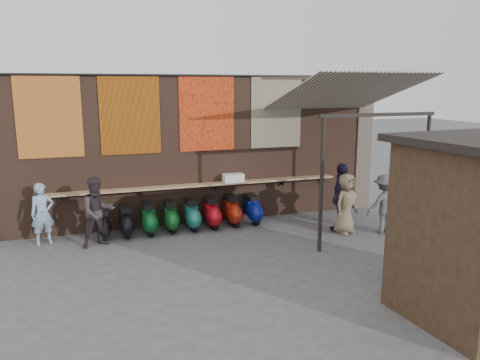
{
  "coord_description": "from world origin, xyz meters",
  "views": [
    {
      "loc": [
        -2.88,
        -9.65,
        3.74
      ],
      "look_at": [
        0.79,
        1.2,
        1.4
      ],
      "focal_mm": 35.0,
      "sensor_mm": 36.0,
      "label": 1
    }
  ],
  "objects_px": {
    "diner_left": "(42,214)",
    "shopper_tan": "(346,204)",
    "shopper_navy": "(341,197)",
    "scooter_stool_6": "(232,210)",
    "scooter_stool_7": "(252,209)",
    "shopper_grey": "(384,204)",
    "scooter_stool_3": "(170,217)",
    "scooter_stool_2": "(149,219)",
    "scooter_stool_4": "(192,215)",
    "diner_right": "(98,212)",
    "scooter_stool_5": "(211,213)",
    "scooter_stool_0": "(103,224)",
    "shelf_box": "(233,178)",
    "scooter_stool_1": "(126,221)"
  },
  "relations": [
    {
      "from": "diner_left",
      "to": "shopper_tan",
      "type": "bearing_deg",
      "value": -29.45
    },
    {
      "from": "shopper_navy",
      "to": "scooter_stool_6",
      "type": "bearing_deg",
      "value": -66.97
    },
    {
      "from": "scooter_stool_7",
      "to": "shopper_grey",
      "type": "relative_size",
      "value": 0.54
    },
    {
      "from": "scooter_stool_3",
      "to": "shopper_grey",
      "type": "xyz_separation_m",
      "value": [
        5.16,
        -1.88,
        0.38
      ]
    },
    {
      "from": "scooter_stool_2",
      "to": "shopper_grey",
      "type": "distance_m",
      "value": 6.02
    },
    {
      "from": "scooter_stool_3",
      "to": "scooter_stool_7",
      "type": "bearing_deg",
      "value": -0.35
    },
    {
      "from": "scooter_stool_3",
      "to": "scooter_stool_6",
      "type": "xyz_separation_m",
      "value": [
        1.68,
        0.01,
        0.02
      ]
    },
    {
      "from": "shopper_tan",
      "to": "scooter_stool_4",
      "type": "bearing_deg",
      "value": 132.85
    },
    {
      "from": "scooter_stool_4",
      "to": "shopper_tan",
      "type": "bearing_deg",
      "value": -23.54
    },
    {
      "from": "diner_right",
      "to": "shopper_tan",
      "type": "relative_size",
      "value": 1.06
    },
    {
      "from": "scooter_stool_4",
      "to": "scooter_stool_5",
      "type": "height_order",
      "value": "scooter_stool_5"
    },
    {
      "from": "shopper_grey",
      "to": "scooter_stool_6",
      "type": "bearing_deg",
      "value": -32.26
    },
    {
      "from": "shopper_navy",
      "to": "shopper_grey",
      "type": "bearing_deg",
      "value": 112.64
    },
    {
      "from": "scooter_stool_0",
      "to": "scooter_stool_5",
      "type": "xyz_separation_m",
      "value": [
        2.78,
        0.02,
        0.05
      ]
    },
    {
      "from": "scooter_stool_0",
      "to": "diner_left",
      "type": "distance_m",
      "value": 1.42
    },
    {
      "from": "scooter_stool_0",
      "to": "diner_left",
      "type": "bearing_deg",
      "value": 178.51
    },
    {
      "from": "shopper_navy",
      "to": "diner_left",
      "type": "bearing_deg",
      "value": -49.03
    },
    {
      "from": "shelf_box",
      "to": "scooter_stool_6",
      "type": "relative_size",
      "value": 0.66
    },
    {
      "from": "shopper_tan",
      "to": "scooter_stool_2",
      "type": "bearing_deg",
      "value": 138.15
    },
    {
      "from": "scooter_stool_4",
      "to": "shopper_navy",
      "type": "xyz_separation_m",
      "value": [
        3.67,
        -1.33,
        0.5
      ]
    },
    {
      "from": "scooter_stool_0",
      "to": "diner_right",
      "type": "xyz_separation_m",
      "value": [
        -0.12,
        -0.56,
        0.47
      ]
    },
    {
      "from": "scooter_stool_2",
      "to": "shopper_tan",
      "type": "relative_size",
      "value": 0.54
    },
    {
      "from": "scooter_stool_4",
      "to": "diner_left",
      "type": "bearing_deg",
      "value": 179.65
    },
    {
      "from": "scooter_stool_6",
      "to": "shopper_grey",
      "type": "relative_size",
      "value": 0.56
    },
    {
      "from": "diner_left",
      "to": "diner_right",
      "type": "height_order",
      "value": "diner_right"
    },
    {
      "from": "scooter_stool_1",
      "to": "scooter_stool_7",
      "type": "bearing_deg",
      "value": 0.56
    },
    {
      "from": "scooter_stool_4",
      "to": "diner_right",
      "type": "xyz_separation_m",
      "value": [
        -2.36,
        -0.58,
        0.44
      ]
    },
    {
      "from": "scooter_stool_1",
      "to": "scooter_stool_7",
      "type": "xyz_separation_m",
      "value": [
        3.4,
        0.03,
        0.02
      ]
    },
    {
      "from": "scooter_stool_5",
      "to": "diner_left",
      "type": "bearing_deg",
      "value": 179.77
    },
    {
      "from": "scooter_stool_1",
      "to": "scooter_stool_5",
      "type": "distance_m",
      "value": 2.23
    },
    {
      "from": "shelf_box",
      "to": "shopper_grey",
      "type": "xyz_separation_m",
      "value": [
        3.35,
        -2.17,
        -0.48
      ]
    },
    {
      "from": "scooter_stool_3",
      "to": "scooter_stool_2",
      "type": "bearing_deg",
      "value": -174.84
    },
    {
      "from": "diner_left",
      "to": "shopper_navy",
      "type": "distance_m",
      "value": 7.4
    },
    {
      "from": "scooter_stool_0",
      "to": "scooter_stool_6",
      "type": "xyz_separation_m",
      "value": [
        3.36,
        0.06,
        0.05
      ]
    },
    {
      "from": "shelf_box",
      "to": "scooter_stool_5",
      "type": "relative_size",
      "value": 0.66
    },
    {
      "from": "scooter_stool_3",
      "to": "scooter_stool_4",
      "type": "height_order",
      "value": "scooter_stool_4"
    },
    {
      "from": "scooter_stool_5",
      "to": "shopper_tan",
      "type": "xyz_separation_m",
      "value": [
        3.1,
        -1.59,
        0.38
      ]
    },
    {
      "from": "shelf_box",
      "to": "scooter_stool_3",
      "type": "relative_size",
      "value": 0.69
    },
    {
      "from": "scooter_stool_7",
      "to": "shopper_tan",
      "type": "height_order",
      "value": "shopper_tan"
    },
    {
      "from": "scooter_stool_2",
      "to": "scooter_stool_5",
      "type": "xyz_separation_m",
      "value": [
        1.66,
        0.02,
        0.0
      ]
    },
    {
      "from": "scooter_stool_6",
      "to": "shopper_tan",
      "type": "height_order",
      "value": "shopper_tan"
    },
    {
      "from": "scooter_stool_4",
      "to": "shopper_navy",
      "type": "distance_m",
      "value": 3.93
    },
    {
      "from": "shopper_grey",
      "to": "shopper_navy",
      "type": "bearing_deg",
      "value": -32.54
    },
    {
      "from": "scooter_stool_0",
      "to": "scooter_stool_2",
      "type": "height_order",
      "value": "scooter_stool_2"
    },
    {
      "from": "shelf_box",
      "to": "shopper_tan",
      "type": "bearing_deg",
      "value": -38.63
    },
    {
      "from": "scooter_stool_5",
      "to": "scooter_stool_7",
      "type": "height_order",
      "value": "scooter_stool_5"
    },
    {
      "from": "scooter_stool_1",
      "to": "scooter_stool_4",
      "type": "xyz_separation_m",
      "value": [
        1.69,
        0.01,
        0.02
      ]
    },
    {
      "from": "scooter_stool_5",
      "to": "shopper_tan",
      "type": "height_order",
      "value": "shopper_tan"
    },
    {
      "from": "scooter_stool_0",
      "to": "diner_left",
      "type": "height_order",
      "value": "diner_left"
    },
    {
      "from": "shelf_box",
      "to": "scooter_stool_6",
      "type": "distance_m",
      "value": 0.89
    }
  ]
}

